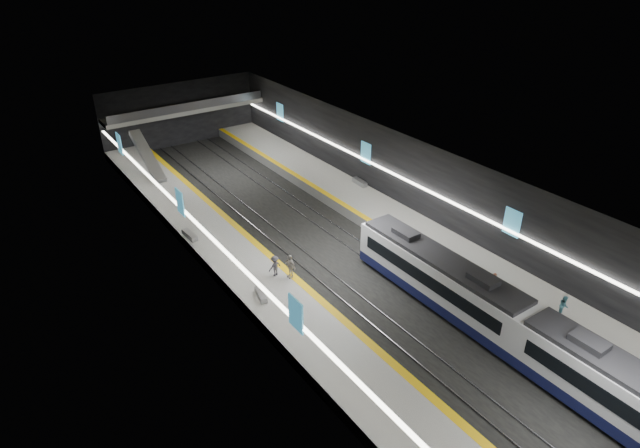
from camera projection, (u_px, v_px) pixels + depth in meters
ground at (346, 265)px, 44.33m from camera, size 70.00×70.00×0.00m
ceiling at (349, 176)px, 40.49m from camera, size 20.00×70.00×0.04m
wall_left at (234, 261)px, 37.43m from camera, size 0.04×70.00×8.00m
wall_right at (437, 192)px, 47.40m from camera, size 0.04×70.00×8.00m
wall_back at (180, 114)px, 67.66m from camera, size 20.00×0.04×8.00m
platform_left at (267, 290)px, 40.36m from camera, size 5.00×70.00×1.00m
tile_surface_left at (267, 284)px, 40.11m from camera, size 5.00×70.00×0.02m
tactile_strip_left at (292, 275)px, 41.20m from camera, size 0.60×70.00×0.02m
platform_right at (413, 234)px, 47.83m from camera, size 5.00×70.00×1.00m
tile_surface_right at (414, 229)px, 47.59m from camera, size 5.00×70.00×0.02m
tactile_strip_right at (395, 236)px, 46.49m from camera, size 0.60×70.00×0.02m
rails at (346, 264)px, 44.31m from camera, size 6.52×70.00×0.12m
train at (526, 333)px, 33.48m from camera, size 2.69×30.04×3.60m
ad_posters at (340, 212)px, 42.89m from camera, size 19.94×53.50×2.20m
cove_light_left at (237, 263)px, 37.62m from camera, size 0.25×68.60×0.12m
cove_light_right at (435, 194)px, 47.39m from camera, size 0.25×68.60×0.12m
mezzanine_bridge at (186, 110)px, 65.66m from camera, size 20.00×3.00×1.50m
escalator at (147, 156)px, 57.96m from camera, size 1.20×7.50×3.92m
bench_left_near at (261, 295)px, 38.62m from camera, size 0.84×1.82×0.43m
bench_left_far at (190, 235)px, 46.15m from camera, size 0.71×2.01×0.48m
bench_right_far at (360, 182)px, 55.88m from camera, size 0.70×2.06×0.50m
passenger_right_a at (494, 282)px, 38.99m from camera, size 0.52×0.66×1.59m
passenger_right_b at (564, 306)px, 36.62m from camera, size 0.94×0.91×1.52m
passenger_left_a at (290, 266)px, 40.50m from camera, size 0.60×1.20×1.97m
passenger_left_b at (275, 266)px, 40.78m from camera, size 1.20×0.82×1.71m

